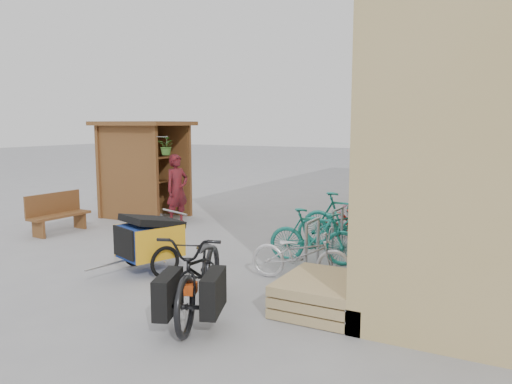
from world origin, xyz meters
The scene contains 17 objects.
ground centered at (0.00, 0.00, 0.00)m, with size 80.00×80.00×0.00m, color #939396.
kiosk centered at (-3.28, 2.47, 1.55)m, with size 2.49×1.65×2.40m.
bike_rack centered at (2.30, 2.40, 0.52)m, with size 0.05×5.35×0.86m.
pallet_stack centered at (3.00, -1.40, 0.21)m, with size 1.00×1.20×0.40m.
bench centered at (-3.67, 0.19, 0.44)m, with size 0.48×1.38×0.86m.
shopping_carts centered at (3.00, 6.83, 0.62)m, with size 0.60×1.65×1.07m.
child_trailer centered at (-0.04, -1.08, 0.53)m, with size 1.07×1.64×0.95m.
cargo_bike centered at (1.74, -2.27, 0.54)m, with size 1.41×2.20×1.09m.
person_kiosk centered at (-1.92, 2.14, 0.82)m, with size 0.60×0.39×1.65m, color maroon.
bike_0 centered at (2.28, -0.41, 0.40)m, with size 0.54×1.54×0.81m, color silver.
bike_1 centered at (2.11, 0.56, 0.47)m, with size 0.44×1.55×0.93m, color teal.
bike_2 centered at (2.27, 1.73, 0.47)m, with size 0.62×1.78×0.94m, color teal.
bike_3 centered at (2.23, 1.87, 0.52)m, with size 0.49×1.75×1.05m, color teal.
bike_4 centered at (2.27, 2.80, 0.40)m, with size 0.53×1.52×0.80m, color maroon.
bike_5 centered at (2.43, 3.09, 0.52)m, with size 0.49×1.72×1.04m, color pink.
bike_6 centered at (2.24, 4.20, 0.41)m, with size 0.54×1.55×0.81m, color teal.
bike_7 centered at (2.32, 4.44, 0.53)m, with size 0.50×1.77×1.07m, color silver.
Camera 1 is at (5.11, -7.14, 2.34)m, focal length 35.00 mm.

